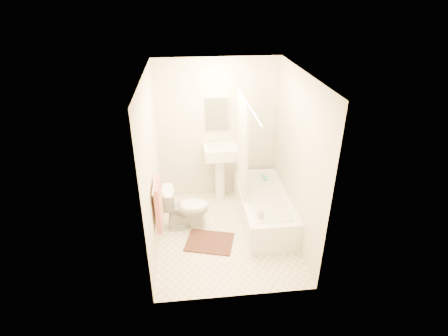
{
  "coord_description": "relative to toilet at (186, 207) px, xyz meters",
  "views": [
    {
      "loc": [
        -0.49,
        -4.2,
        3.36
      ],
      "look_at": [
        0.0,
        0.25,
        1.0
      ],
      "focal_mm": 28.0,
      "sensor_mm": 36.0,
      "label": 1
    }
  ],
  "objects": [
    {
      "name": "sink",
      "position": [
        0.6,
        0.79,
        0.2
      ],
      "size": [
        0.56,
        0.46,
        1.08
      ],
      "primitive_type": null,
      "rotation": [
        0.0,
        0.0,
        0.03
      ],
      "color": "white",
      "rests_on": "floor"
    },
    {
      "name": "bath_mat",
      "position": [
        0.32,
        -0.44,
        -0.33
      ],
      "size": [
        0.78,
        0.66,
        0.02
      ],
      "primitive_type": "cube",
      "rotation": [
        0.0,
        0.0,
        -0.27
      ],
      "color": "#47211A",
      "rests_on": "floor"
    },
    {
      "name": "scrub_brush",
      "position": [
        1.32,
        0.53,
        0.14
      ],
      "size": [
        0.07,
        0.21,
        0.04
      ],
      "primitive_type": "cube",
      "rotation": [
        0.0,
        0.0,
        0.05
      ],
      "color": "#46B96E",
      "rests_on": "bathtub"
    },
    {
      "name": "wall_left",
      "position": [
        -0.42,
        -0.27,
        0.86
      ],
      "size": [
        0.02,
        2.4,
        2.4
      ],
      "primitive_type": "cube",
      "color": "beige",
      "rests_on": "ground"
    },
    {
      "name": "floor",
      "position": [
        0.58,
        -0.27,
        -0.34
      ],
      "size": [
        2.4,
        2.4,
        0.0
      ],
      "primitive_type": "plane",
      "color": "beige",
      "rests_on": "ground"
    },
    {
      "name": "soap_bottle",
      "position": [
        1.03,
        -0.56,
        0.21
      ],
      "size": [
        0.1,
        0.1,
        0.17
      ],
      "primitive_type": "imported",
      "rotation": [
        0.0,
        0.0,
        0.38
      ],
      "color": "white",
      "rests_on": "bathtub"
    },
    {
      "name": "towel",
      "position": [
        -0.35,
        -0.52,
        0.44
      ],
      "size": [
        0.06,
        0.45,
        0.66
      ],
      "primitive_type": "cube",
      "color": "#CC7266",
      "rests_on": "towel_bar"
    },
    {
      "name": "mirror",
      "position": [
        0.58,
        0.91,
        1.16
      ],
      "size": [
        0.4,
        0.03,
        0.55
      ],
      "primitive_type": "cube",
      "color": "white",
      "rests_on": "wall_back"
    },
    {
      "name": "curtain_rod",
      "position": [
        0.88,
        -0.17,
        1.66
      ],
      "size": [
        0.03,
        1.7,
        0.03
      ],
      "primitive_type": "cylinder",
      "rotation": [
        1.57,
        0.0,
        0.0
      ],
      "color": "silver",
      "rests_on": "wall_back"
    },
    {
      "name": "towel_bar",
      "position": [
        -0.38,
        -0.52,
        0.76
      ],
      "size": [
        0.02,
        0.6,
        0.02
      ],
      "primitive_type": "cylinder",
      "rotation": [
        1.57,
        0.0,
        0.0
      ],
      "color": "silver",
      "rests_on": "wall_left"
    },
    {
      "name": "toilet_paper",
      "position": [
        -0.35,
        -0.15,
        0.36
      ],
      "size": [
        0.11,
        0.12,
        0.12
      ],
      "primitive_type": "cylinder",
      "rotation": [
        0.0,
        1.57,
        0.0
      ],
      "color": "white",
      "rests_on": "wall_left"
    },
    {
      "name": "wall_right",
      "position": [
        1.58,
        -0.27,
        0.86
      ],
      "size": [
        0.02,
        2.4,
        2.4
      ],
      "primitive_type": "cube",
      "color": "beige",
      "rests_on": "ground"
    },
    {
      "name": "shower_curtain",
      "position": [
        0.88,
        0.23,
        0.88
      ],
      "size": [
        0.04,
        0.8,
        1.55
      ],
      "primitive_type": "cube",
      "color": "silver",
      "rests_on": "curtain_rod"
    },
    {
      "name": "ceiling",
      "position": [
        0.58,
        -0.27,
        2.06
      ],
      "size": [
        2.4,
        2.4,
        0.0
      ],
      "primitive_type": "plane",
      "color": "white",
      "rests_on": "ground"
    },
    {
      "name": "toilet",
      "position": [
        0.0,
        0.0,
        0.0
      ],
      "size": [
        0.7,
        0.4,
        0.69
      ],
      "primitive_type": "imported",
      "rotation": [
        0.0,
        0.0,
        1.58
      ],
      "color": "white",
      "rests_on": "floor"
    },
    {
      "name": "bathtub",
      "position": [
        1.21,
        0.03,
        -0.11
      ],
      "size": [
        0.73,
        1.67,
        0.47
      ],
      "primitive_type": null,
      "color": "white",
      "rests_on": "floor"
    },
    {
      "name": "wall_back",
      "position": [
        0.58,
        0.93,
        0.86
      ],
      "size": [
        2.0,
        0.02,
        2.4
      ],
      "primitive_type": "cube",
      "color": "beige",
      "rests_on": "ground"
    }
  ]
}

